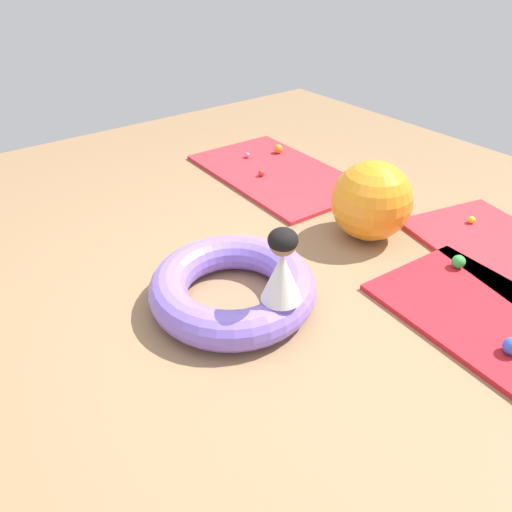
{
  "coord_description": "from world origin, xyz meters",
  "views": [
    {
      "loc": [
        2.09,
        -1.56,
        2.15
      ],
      "look_at": [
        -0.09,
        0.1,
        0.31
      ],
      "focal_mm": 33.88,
      "sensor_mm": 36.0,
      "label": 1
    }
  ],
  "objects_px": {
    "child_in_white": "(282,266)",
    "play_ball_green": "(458,262)",
    "play_ball_orange": "(278,149)",
    "play_ball_yellow_second": "(472,220)",
    "exercise_ball_large": "(371,201)",
    "play_ball_blue": "(512,346)",
    "play_ball_red": "(261,173)",
    "play_ball_pink": "(247,155)",
    "inflatable_cushion": "(233,287)"
  },
  "relations": [
    {
      "from": "play_ball_orange",
      "to": "play_ball_pink",
      "type": "height_order",
      "value": "play_ball_orange"
    },
    {
      "from": "child_in_white",
      "to": "play_ball_pink",
      "type": "relative_size",
      "value": 8.24
    },
    {
      "from": "child_in_white",
      "to": "play_ball_blue",
      "type": "bearing_deg",
      "value": 102.92
    },
    {
      "from": "play_ball_yellow_second",
      "to": "play_ball_pink",
      "type": "bearing_deg",
      "value": -164.05
    },
    {
      "from": "child_in_white",
      "to": "play_ball_orange",
      "type": "bearing_deg",
      "value": -158.82
    },
    {
      "from": "play_ball_orange",
      "to": "play_ball_blue",
      "type": "distance_m",
      "value": 3.44
    },
    {
      "from": "child_in_white",
      "to": "play_ball_yellow_second",
      "type": "relative_size",
      "value": 7.75
    },
    {
      "from": "play_ball_orange",
      "to": "play_ball_yellow_second",
      "type": "height_order",
      "value": "play_ball_orange"
    },
    {
      "from": "child_in_white",
      "to": "play_ball_pink",
      "type": "height_order",
      "value": "child_in_white"
    },
    {
      "from": "play_ball_blue",
      "to": "play_ball_green",
      "type": "distance_m",
      "value": 0.9
    },
    {
      "from": "play_ball_orange",
      "to": "play_ball_pink",
      "type": "relative_size",
      "value": 1.62
    },
    {
      "from": "play_ball_green",
      "to": "exercise_ball_large",
      "type": "distance_m",
      "value": 0.82
    },
    {
      "from": "play_ball_green",
      "to": "exercise_ball_large",
      "type": "height_order",
      "value": "exercise_ball_large"
    },
    {
      "from": "child_in_white",
      "to": "play_ball_green",
      "type": "distance_m",
      "value": 1.57
    },
    {
      "from": "play_ball_yellow_second",
      "to": "child_in_white",
      "type": "bearing_deg",
      "value": -89.86
    },
    {
      "from": "child_in_white",
      "to": "exercise_ball_large",
      "type": "height_order",
      "value": "child_in_white"
    },
    {
      "from": "play_ball_orange",
      "to": "exercise_ball_large",
      "type": "bearing_deg",
      "value": -16.01
    },
    {
      "from": "inflatable_cushion",
      "to": "play_ball_orange",
      "type": "bearing_deg",
      "value": 133.79
    },
    {
      "from": "play_ball_pink",
      "to": "play_ball_yellow_second",
      "type": "height_order",
      "value": "play_ball_yellow_second"
    },
    {
      "from": "play_ball_orange",
      "to": "play_ball_yellow_second",
      "type": "distance_m",
      "value": 2.29
    },
    {
      "from": "play_ball_red",
      "to": "child_in_white",
      "type": "bearing_deg",
      "value": -34.84
    },
    {
      "from": "child_in_white",
      "to": "play_ball_orange",
      "type": "height_order",
      "value": "child_in_white"
    },
    {
      "from": "inflatable_cushion",
      "to": "exercise_ball_large",
      "type": "bearing_deg",
      "value": 91.81
    },
    {
      "from": "play_ball_blue",
      "to": "play_ball_green",
      "type": "relative_size",
      "value": 1.05
    },
    {
      "from": "child_in_white",
      "to": "play_ball_blue",
      "type": "distance_m",
      "value": 1.46
    },
    {
      "from": "play_ball_green",
      "to": "play_ball_orange",
      "type": "bearing_deg",
      "value": 171.67
    },
    {
      "from": "play_ball_red",
      "to": "play_ball_blue",
      "type": "relative_size",
      "value": 0.63
    },
    {
      "from": "play_ball_orange",
      "to": "play_ball_red",
      "type": "bearing_deg",
      "value": -54.86
    },
    {
      "from": "inflatable_cushion",
      "to": "play_ball_orange",
      "type": "relative_size",
      "value": 11.73
    },
    {
      "from": "play_ball_orange",
      "to": "exercise_ball_large",
      "type": "height_order",
      "value": "exercise_ball_large"
    },
    {
      "from": "child_in_white",
      "to": "play_ball_orange",
      "type": "distance_m",
      "value": 2.97
    },
    {
      "from": "inflatable_cushion",
      "to": "play_ball_pink",
      "type": "bearing_deg",
      "value": 141.34
    },
    {
      "from": "play_ball_orange",
      "to": "play_ball_blue",
      "type": "xyz_separation_m",
      "value": [
        3.31,
        -0.92,
        0.01
      ]
    },
    {
      "from": "play_ball_yellow_second",
      "to": "exercise_ball_large",
      "type": "distance_m",
      "value": 0.98
    },
    {
      "from": "play_ball_red",
      "to": "play_ball_green",
      "type": "xyz_separation_m",
      "value": [
        2.21,
        0.17,
        0.02
      ]
    },
    {
      "from": "child_in_white",
      "to": "play_ball_green",
      "type": "height_order",
      "value": "child_in_white"
    },
    {
      "from": "play_ball_orange",
      "to": "play_ball_green",
      "type": "xyz_separation_m",
      "value": [
        2.59,
        -0.38,
        0.0
      ]
    },
    {
      "from": "play_ball_red",
      "to": "play_ball_green",
      "type": "distance_m",
      "value": 2.21
    },
    {
      "from": "child_in_white",
      "to": "play_ball_green",
      "type": "relative_size",
      "value": 4.83
    },
    {
      "from": "play_ball_green",
      "to": "play_ball_red",
      "type": "bearing_deg",
      "value": -175.64
    },
    {
      "from": "play_ball_blue",
      "to": "play_ball_yellow_second",
      "type": "bearing_deg",
      "value": 130.22
    },
    {
      "from": "play_ball_orange",
      "to": "child_in_white",
      "type": "bearing_deg",
      "value": -39.3
    },
    {
      "from": "play_ball_red",
      "to": "play_ball_pink",
      "type": "bearing_deg",
      "value": 160.01
    },
    {
      "from": "play_ball_yellow_second",
      "to": "exercise_ball_large",
      "type": "relative_size",
      "value": 0.1
    },
    {
      "from": "play_ball_yellow_second",
      "to": "exercise_ball_large",
      "type": "bearing_deg",
      "value": -118.64
    },
    {
      "from": "play_ball_green",
      "to": "play_ball_pink",
      "type": "relative_size",
      "value": 1.71
    },
    {
      "from": "play_ball_orange",
      "to": "play_ball_green",
      "type": "height_order",
      "value": "play_ball_green"
    },
    {
      "from": "inflatable_cushion",
      "to": "child_in_white",
      "type": "distance_m",
      "value": 0.56
    },
    {
      "from": "play_ball_red",
      "to": "play_ball_pink",
      "type": "relative_size",
      "value": 1.14
    },
    {
      "from": "play_ball_red",
      "to": "exercise_ball_large",
      "type": "relative_size",
      "value": 0.1
    }
  ]
}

